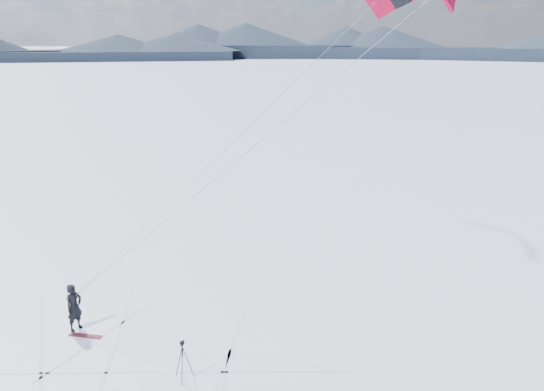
# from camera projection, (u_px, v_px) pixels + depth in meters

# --- Properties ---
(horizon_hills) EXTENTS (704.00, 705.94, 9.83)m
(horizon_hills) POSITION_uv_depth(u_px,v_px,m) (115.00, 274.00, 16.10)
(horizon_hills) COLOR #18222F
(horizon_hills) RESTS_ON ground
(snowkiter) EXTENTS (0.69, 0.83, 1.93)m
(snowkiter) POSITION_uv_depth(u_px,v_px,m) (77.00, 329.00, 21.12)
(snowkiter) COLOR black
(snowkiter) RESTS_ON ground
(snowboard) EXTENTS (1.35, 0.32, 0.04)m
(snowboard) POSITION_uv_depth(u_px,v_px,m) (85.00, 336.00, 20.61)
(snowboard) COLOR maroon
(snowboard) RESTS_ON ground
(tripod) EXTENTS (0.65, 0.60, 1.46)m
(tripod) POSITION_uv_depth(u_px,v_px,m) (183.00, 355.00, 17.74)
(tripod) COLOR black
(tripod) RESTS_ON ground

